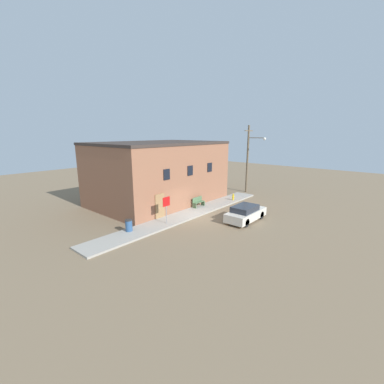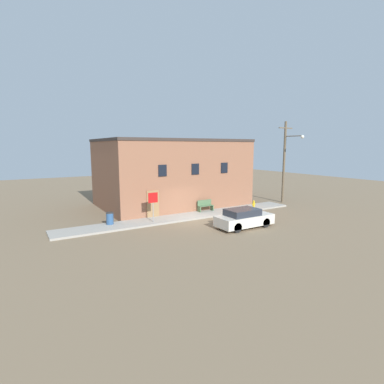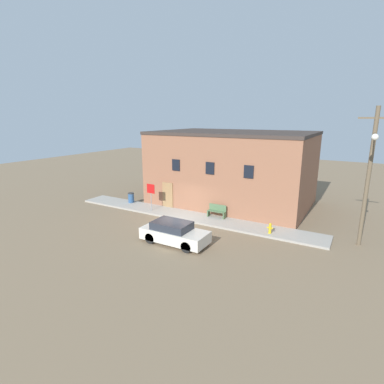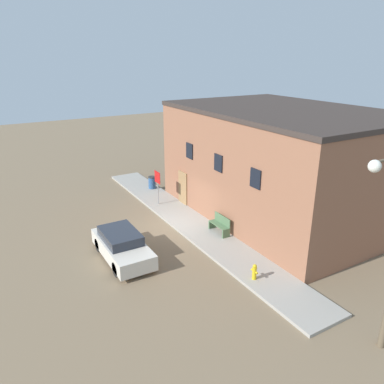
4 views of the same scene
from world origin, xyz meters
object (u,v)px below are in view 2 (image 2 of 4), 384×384
(trash_bin, at_px, (110,218))
(bench, at_px, (205,206))
(utility_pole, at_px, (285,159))
(stop_sign, at_px, (153,201))
(parked_car, at_px, (244,218))
(fire_hydrant, at_px, (254,204))

(trash_bin, bearing_deg, bench, 1.26)
(utility_pole, bearing_deg, bench, 179.02)
(stop_sign, relative_size, utility_pole, 0.27)
(stop_sign, relative_size, parked_car, 0.52)
(parked_car, bearing_deg, bench, 86.55)
(stop_sign, distance_m, utility_pole, 14.90)
(utility_pole, relative_size, parked_car, 1.95)
(stop_sign, height_order, utility_pole, utility_pole)
(parked_car, bearing_deg, fire_hydrant, 41.07)
(fire_hydrant, height_order, stop_sign, stop_sign)
(stop_sign, height_order, bench, stop_sign)
(stop_sign, relative_size, bench, 1.56)
(fire_hydrant, height_order, parked_car, parked_car)
(parked_car, bearing_deg, stop_sign, 139.60)
(bench, height_order, trash_bin, bench)
(fire_hydrant, bearing_deg, parked_car, -138.93)
(bench, distance_m, parked_car, 5.31)
(fire_hydrant, bearing_deg, stop_sign, 179.15)
(bench, bearing_deg, fire_hydrant, -15.84)
(bench, xyz_separation_m, trash_bin, (-8.18, -0.18, -0.02))
(trash_bin, bearing_deg, utility_pole, 0.06)
(stop_sign, relative_size, trash_bin, 2.50)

